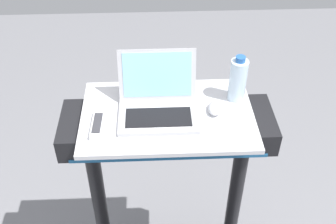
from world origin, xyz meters
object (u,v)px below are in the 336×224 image
laptop (158,103)px  tv_remote (98,125)px  water_bottle (238,80)px  computer_mouse (215,108)px

laptop → tv_remote: 0.26m
laptop → water_bottle: (0.34, 0.07, 0.05)m
computer_mouse → tv_remote: 0.49m
computer_mouse → water_bottle: (0.10, 0.08, 0.08)m
laptop → computer_mouse: laptop is taller
computer_mouse → water_bottle: size_ratio=0.48×
laptop → water_bottle: bearing=14.6°
laptop → computer_mouse: 0.24m
water_bottle → tv_remote: 0.61m
computer_mouse → tv_remote: size_ratio=0.62×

